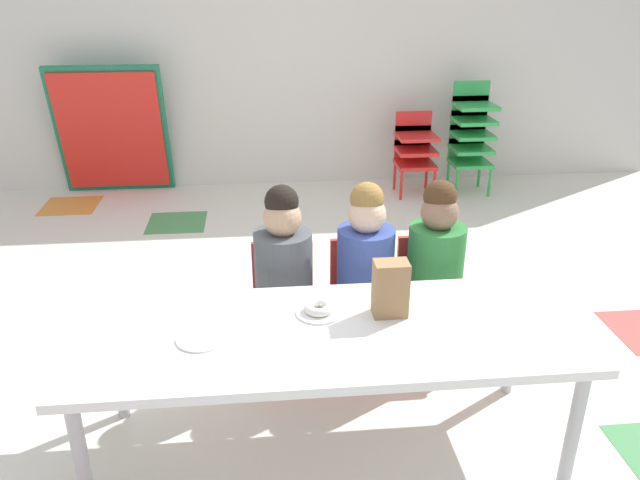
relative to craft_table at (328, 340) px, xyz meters
The scene contains 13 objects.
ground_plane 0.87m from the craft_table, 87.80° to the left, with size 6.67×5.45×0.02m.
back_wall 3.50m from the craft_table, 89.62° to the left, with size 6.67×0.10×2.42m, color beige.
craft_table is the anchor object (origin of this frame).
seated_child_near_camera 0.59m from the craft_table, 103.71° to the left, with size 0.32×0.32×0.92m.
seated_child_middle_seat 0.62m from the craft_table, 67.88° to the left, with size 0.32×0.32×0.92m.
seated_child_far_right 0.80m from the craft_table, 45.71° to the left, with size 0.34×0.34×0.92m.
kid_chair_red_stack 3.18m from the craft_table, 70.51° to the left, with size 0.32×0.30×0.68m.
kid_chair_green_stack 3.37m from the craft_table, 62.92° to the left, with size 0.32×0.30×0.92m.
folded_activity_table 3.53m from the craft_table, 113.97° to the left, with size 0.90×0.29×1.09m.
paper_bag_brown 0.30m from the craft_table, 19.76° to the left, with size 0.13×0.09×0.22m, color #9E754C.
paper_plate_near_edge 0.13m from the craft_table, 100.69° to the left, with size 0.18×0.18×0.01m, color white.
paper_plate_center_table 0.46m from the craft_table, behind, with size 0.18×0.18×0.01m, color white.
donut_powdered_on_plate 0.14m from the craft_table, 100.69° to the left, with size 0.12×0.12×0.03m, color white.
Camera 1 is at (-0.24, -2.63, 1.78)m, focal length 34.77 mm.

